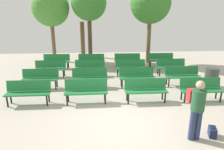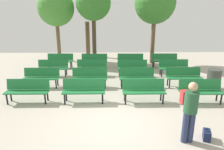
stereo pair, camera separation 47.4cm
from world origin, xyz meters
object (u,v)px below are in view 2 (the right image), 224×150
(bench_r2_c1, at_px, (92,67))
(bench_r3_c1, at_px, (94,60))
(bench_r1_c2, at_px, (137,76))
(tree_3, at_px, (88,39))
(bench_r0_c2, at_px, (144,89))
(bench_r1_c0, at_px, (41,76))
(bench_r0_c0, at_px, (28,89))
(handbag, at_px, (207,135))
(bench_r3_c3, at_px, (165,60))
(tree_1, at_px, (93,4))
(trash_bin, at_px, (214,79))
(bench_r0_c1, at_px, (84,89))
(bench_r2_c0, at_px, (53,67))
(bench_r3_c2, at_px, (130,60))
(bench_r3_c0, at_px, (60,60))
(bench_r0_c3, at_px, (201,90))
(tree_0, at_px, (56,8))
(bench_r2_c2, at_px, (132,67))
(bench_r1_c1, at_px, (90,76))
(bench_r2_c3, at_px, (174,67))
(bench_r1_c3, at_px, (184,76))
(visitor_with_backpack, at_px, (190,108))
(tree_2, at_px, (155,4))

(bench_r2_c1, relative_size, bench_r3_c1, 0.99)
(bench_r1_c2, xyz_separation_m, tree_3, (-2.91, 7.40, 0.83))
(bench_r0_c2, bearing_deg, bench_r1_c0, 158.12)
(bench_r0_c0, height_order, handbag, bench_r0_c0)
(bench_r1_c0, distance_m, bench_r3_c3, 7.39)
(bench_r1_c2, bearing_deg, bench_r0_c2, -88.95)
(tree_1, relative_size, trash_bin, 5.75)
(bench_r0_c1, height_order, bench_r2_c0, same)
(bench_r3_c2, xyz_separation_m, bench_r3_c3, (2.13, -0.01, 0.00))
(bench_r3_c0, relative_size, bench_r3_c1, 1.00)
(tree_3, bearing_deg, bench_r0_c3, -60.96)
(tree_0, relative_size, handbag, 13.53)
(bench_r2_c1, relative_size, handbag, 4.43)
(bench_r3_c3, height_order, tree_0, tree_0)
(bench_r0_c1, distance_m, bench_r2_c0, 4.00)
(bench_r2_c1, height_order, bench_r3_c1, same)
(bench_r0_c2, bearing_deg, bench_r2_c2, 90.31)
(bench_r1_c0, bearing_deg, bench_r2_c1, 38.72)
(bench_r0_c3, relative_size, bench_r1_c0, 1.00)
(bench_r1_c1, bearing_deg, bench_r3_c0, 121.31)
(bench_r3_c2, relative_size, trash_bin, 1.81)
(bench_r0_c3, xyz_separation_m, tree_0, (-7.03, 7.62, 3.11))
(bench_r2_c3, relative_size, tree_3, 0.60)
(bench_r2_c0, height_order, trash_bin, trash_bin)
(bench_r0_c0, bearing_deg, bench_r0_c2, -1.28)
(bench_r0_c3, bearing_deg, bench_r1_c2, 141.83)
(bench_r0_c2, xyz_separation_m, tree_1, (-2.30, 7.16, 3.40))
(bench_r1_c1, relative_size, tree_1, 0.31)
(bench_r0_c2, bearing_deg, bench_r1_c3, 38.37)
(bench_r1_c0, xyz_separation_m, visitor_with_backpack, (5.10, -4.27, 0.43))
(bench_r0_c0, relative_size, bench_r3_c3, 0.99)
(tree_2, height_order, trash_bin, tree_2)
(bench_r0_c3, relative_size, bench_r3_c3, 1.00)
(bench_r3_c3, bearing_deg, bench_r2_c2, -140.82)
(bench_r3_c0, height_order, handbag, bench_r3_c0)
(bench_r0_c1, xyz_separation_m, bench_r3_c3, (4.45, 5.06, 0.00))
(bench_r0_c0, height_order, tree_3, tree_3)
(bench_r1_c2, xyz_separation_m, bench_r3_c1, (-2.16, 3.49, 0.00))
(bench_r1_c1, height_order, handbag, bench_r1_c1)
(tree_1, bearing_deg, bench_r0_c2, -72.23)
(bench_r3_c3, height_order, handbag, bench_r3_c3)
(bench_r2_c1, relative_size, bench_r2_c3, 1.00)
(bench_r2_c3, relative_size, bench_r3_c3, 0.99)
(bench_r2_c0, relative_size, bench_r2_c3, 1.00)
(bench_r2_c3, relative_size, tree_1, 0.31)
(bench_r3_c3, relative_size, tree_3, 0.60)
(bench_r1_c3, distance_m, trash_bin, 1.28)
(bench_r2_c1, distance_m, bench_r2_c3, 4.45)
(bench_r1_c0, height_order, bench_r2_c2, same)
(bench_r2_c2, distance_m, trash_bin, 3.98)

